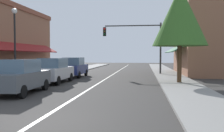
{
  "coord_description": "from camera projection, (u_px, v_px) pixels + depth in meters",
  "views": [
    {
      "loc": [
        3.15,
        -6.41,
        1.97
      ],
      "look_at": [
        0.32,
        15.48,
        1.01
      ],
      "focal_mm": 39.77,
      "sensor_mm": 36.0,
      "label": 1
    }
  ],
  "objects": [
    {
      "name": "sidewalk_left",
      "position": [
        59.0,
        74.0,
        25.38
      ],
      "size": [
        2.6,
        56.0,
        0.12
      ],
      "primitive_type": "cube",
      "color": "gray",
      "rests_on": "ground"
    },
    {
      "name": "sidewalk_right",
      "position": [
        168.0,
        75.0,
        23.97
      ],
      "size": [
        2.6,
        56.0,
        0.12
      ],
      "primitive_type": "cube",
      "color": "gray",
      "rests_on": "ground"
    },
    {
      "name": "lane_center_stripe",
      "position": [
        112.0,
        75.0,
        24.67
      ],
      "size": [
        0.14,
        52.0,
        0.01
      ],
      "primitive_type": "cube",
      "color": "silver",
      "rests_on": "ground"
    },
    {
      "name": "storefront_right_block",
      "position": [
        203.0,
        34.0,
        25.3
      ],
      "size": [
        6.0,
        10.2,
        8.27
      ],
      "color": "#8E5B42",
      "rests_on": "ground"
    },
    {
      "name": "ground_plane",
      "position": [
        112.0,
        75.0,
        24.67
      ],
      "size": [
        80.0,
        80.0,
        0.0
      ],
      "primitive_type": "plane",
      "color": "#33302D"
    },
    {
      "name": "parked_car_third_left",
      "position": [
        74.0,
        67.0,
        22.35
      ],
      "size": [
        1.8,
        4.11,
        1.77
      ],
      "rotation": [
        0.0,
        0.0,
        0.01
      ],
      "color": "navy",
      "rests_on": "ground"
    },
    {
      "name": "parked_car_second_left",
      "position": [
        54.0,
        71.0,
        17.55
      ],
      "size": [
        1.83,
        4.12,
        1.77
      ],
      "rotation": [
        0.0,
        0.0,
        -0.01
      ],
      "color": "#B7BABF",
      "rests_on": "ground"
    },
    {
      "name": "traffic_signal_mast_arm",
      "position": [
        139.0,
        39.0,
        25.14
      ],
      "size": [
        5.92,
        0.5,
        5.23
      ],
      "color": "#333333",
      "rests_on": "ground"
    },
    {
      "name": "street_lamp_left_near",
      "position": [
        15.0,
        34.0,
        15.98
      ],
      "size": [
        0.36,
        0.36,
        5.0
      ],
      "color": "black",
      "rests_on": "ground"
    },
    {
      "name": "parked_car_nearest_left",
      "position": [
        20.0,
        77.0,
        12.66
      ],
      "size": [
        1.84,
        4.13,
        1.77
      ],
      "rotation": [
        0.0,
        0.0,
        0.02
      ],
      "color": "#4C5156",
      "rests_on": "ground"
    },
    {
      "name": "tree_right_near",
      "position": [
        180.0,
        16.0,
        16.77
      ],
      "size": [
        3.7,
        3.7,
        6.68
      ],
      "color": "#4C331E",
      "rests_on": "ground"
    }
  ]
}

